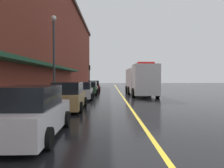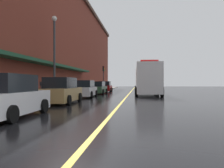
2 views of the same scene
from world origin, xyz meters
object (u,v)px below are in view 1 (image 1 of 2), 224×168
object	(u,v)px
parked_car_1	(69,97)
parked_car_2	(83,91)
parked_car_3	(90,88)
parking_meter_2	(49,93)
box_truck	(140,80)
parking_meter_0	(67,88)
street_lamp_left	(54,49)
traffic_light_near	(90,72)
parking_meter_1	(47,93)
parked_car_4	(94,86)
parked_car_0	(32,113)

from	to	relation	value
parked_car_1	parked_car_2	size ratio (longest dim) A/B	1.01
parked_car_3	parking_meter_2	world-z (taller)	parked_car_3
box_truck	parking_meter_0	world-z (taller)	box_truck
box_truck	street_lamp_left	size ratio (longest dim) A/B	1.32
parked_car_1	traffic_light_near	world-z (taller)	traffic_light_near
parking_meter_1	street_lamp_left	world-z (taller)	street_lamp_left
parked_car_3	parking_meter_2	distance (m)	12.59
parking_meter_0	street_lamp_left	distance (m)	4.12
parked_car_4	parking_meter_0	distance (m)	13.22
parked_car_1	traffic_light_near	distance (m)	26.11
parked_car_4	parked_car_1	bearing A→B (deg)	177.52
parking_meter_1	parked_car_0	bearing A→B (deg)	-77.45
parking_meter_0	traffic_light_near	size ratio (longest dim) A/B	0.31
parked_car_1	parked_car_2	world-z (taller)	parked_car_1
parked_car_1	parked_car_4	bearing A→B (deg)	-2.20
traffic_light_near	street_lamp_left	bearing A→B (deg)	-91.69
parking_meter_0	street_lamp_left	world-z (taller)	street_lamp_left
parked_car_4	parked_car_2	bearing A→B (deg)	177.53
parked_car_4	parking_meter_1	bearing A→B (deg)	173.63
box_truck	parking_meter_2	xyz separation A→B (m)	(-7.51, -10.57, -0.68)
parked_car_1	parking_meter_0	distance (m)	6.08
box_truck	traffic_light_near	distance (m)	16.96
parked_car_1	parking_meter_2	xyz separation A→B (m)	(-1.32, 0.23, 0.24)
box_truck	traffic_light_near	xyz separation A→B (m)	(-7.45, 15.17, 1.42)
parked_car_3	traffic_light_near	world-z (taller)	traffic_light_near
parked_car_0	box_truck	size ratio (longest dim) A/B	0.49
parking_meter_2	box_truck	bearing A→B (deg)	54.60
parking_meter_2	parked_car_2	bearing A→B (deg)	77.80
parked_car_1	parked_car_0	bearing A→B (deg)	177.99
parked_car_1	parked_car_4	xyz separation A→B (m)	(0.08, 19.08, -0.05)
parked_car_2	street_lamp_left	xyz separation A→B (m)	(-1.95, -2.88, 3.63)
parking_meter_0	street_lamp_left	xyz separation A→B (m)	(-0.60, -2.33, 3.34)
parking_meter_2	street_lamp_left	distance (m)	4.78
parking_meter_0	street_lamp_left	bearing A→B (deg)	-104.42
parked_car_1	parked_car_3	distance (m)	12.74
parked_car_3	parked_car_4	xyz separation A→B (m)	(-0.00, 6.33, 0.03)
parking_meter_2	traffic_light_near	xyz separation A→B (m)	(0.06, 25.74, 2.10)
parking_meter_1	box_truck	bearing A→B (deg)	55.91
parked_car_0	parked_car_2	world-z (taller)	parked_car_0
parked_car_3	street_lamp_left	bearing A→B (deg)	167.39
parked_car_1	street_lamp_left	xyz separation A→B (m)	(-1.92, 3.59, 3.58)
parking_meter_0	parked_car_1	bearing A→B (deg)	-77.46
parked_car_0	parked_car_4	size ratio (longest dim) A/B	0.97
parked_car_2	parked_car_3	world-z (taller)	parked_car_2
parking_meter_0	traffic_light_near	world-z (taller)	traffic_light_near
parked_car_3	parking_meter_0	size ratio (longest dim) A/B	3.55
street_lamp_left	parked_car_4	bearing A→B (deg)	82.63
traffic_light_near	parked_car_3	bearing A→B (deg)	-84.21
box_truck	parked_car_1	bearing A→B (deg)	-31.14
parked_car_4	box_truck	xyz separation A→B (m)	(6.11, -8.27, 0.97)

